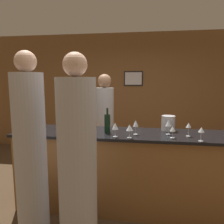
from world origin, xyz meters
name	(u,v)px	position (x,y,z in m)	size (l,w,h in m)	color
ground_plane	(122,207)	(0.00, 0.00, 0.00)	(14.00, 14.00, 0.00)	#4C3823
back_wall	(133,93)	(0.00, 2.49, 1.40)	(8.00, 0.08, 2.80)	brown
bar_counter	(122,170)	(0.00, 0.00, 0.52)	(2.82, 0.68, 1.04)	brown
bartender	(105,131)	(-0.38, 0.79, 0.86)	(0.30, 0.30, 1.81)	#B2B2B7
guest_0	(77,164)	(-0.35, -0.81, 0.91)	(0.37, 0.37, 1.96)	#B2B2B7
guest_1	(31,154)	(-0.89, -0.70, 0.94)	(0.33, 0.33, 2.00)	#B2B2B7
wine_bottle_0	(107,123)	(-0.19, -0.04, 1.16)	(0.08, 0.08, 0.32)	black
ice_bucket	(168,123)	(0.60, 0.20, 1.14)	(0.18, 0.18, 0.20)	silver
wine_glass_0	(63,126)	(-0.71, -0.24, 1.15)	(0.08, 0.08, 0.15)	silver
wine_glass_1	(173,129)	(0.61, -0.19, 1.15)	(0.06, 0.06, 0.14)	silver
wine_glass_2	(189,126)	(0.80, -0.08, 1.17)	(0.06, 0.06, 0.17)	silver
wine_glass_3	(115,126)	(-0.06, -0.24, 1.17)	(0.07, 0.07, 0.17)	silver
wine_glass_4	(168,124)	(0.57, -0.02, 1.18)	(0.07, 0.07, 0.18)	silver
wine_glass_5	(136,124)	(0.17, -0.09, 1.18)	(0.07, 0.07, 0.18)	silver
wine_glass_6	(130,128)	(0.11, -0.26, 1.16)	(0.08, 0.08, 0.16)	silver
wine_glass_7	(201,130)	(0.90, -0.28, 1.16)	(0.07, 0.07, 0.16)	silver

